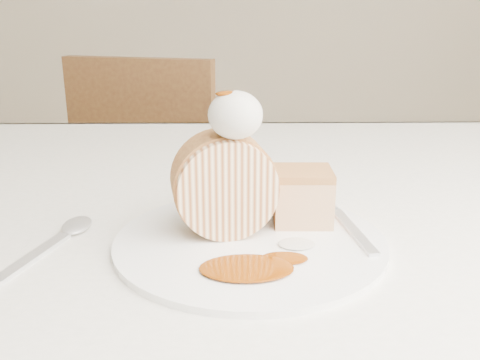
{
  "coord_description": "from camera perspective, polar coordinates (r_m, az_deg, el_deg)",
  "views": [
    {
      "loc": [
        -0.05,
        -0.46,
        0.99
      ],
      "look_at": [
        -0.05,
        0.05,
        0.82
      ],
      "focal_mm": 40.0,
      "sensor_mm": 36.0,
      "label": 1
    }
  ],
  "objects": [
    {
      "name": "caramel_drizzle",
      "position": [
        0.52,
        -1.17,
        9.84
      ],
      "size": [
        0.03,
        0.02,
        0.01
      ],
      "primitive_type": "ellipsoid",
      "color": "#763104",
      "rests_on": "whipped_cream"
    },
    {
      "name": "spoon",
      "position": [
        0.55,
        -22.35,
        -8.42
      ],
      "size": [
        0.08,
        0.18,
        0.0
      ],
      "primitive_type": "cube",
      "rotation": [
        0.0,
        0.0,
        -0.3
      ],
      "color": "silver",
      "rests_on": "table"
    },
    {
      "name": "plate",
      "position": [
        0.55,
        1.06,
        -6.57
      ],
      "size": [
        0.28,
        0.28,
        0.01
      ],
      "primitive_type": "cylinder",
      "rotation": [
        0.0,
        0.0,
        -0.02
      ],
      "color": "white",
      "rests_on": "table"
    },
    {
      "name": "whipped_cream",
      "position": [
        0.52,
        -0.5,
        6.94
      ],
      "size": [
        0.05,
        0.05,
        0.05
      ],
      "primitive_type": "ellipsoid",
      "color": "silver",
      "rests_on": "roulade_slice"
    },
    {
      "name": "table",
      "position": [
        0.74,
        3.39,
        -8.09
      ],
      "size": [
        1.4,
        0.9,
        0.75
      ],
      "color": "white",
      "rests_on": "ground"
    },
    {
      "name": "roulade_slice",
      "position": [
        0.55,
        -1.66,
        -0.52
      ],
      "size": [
        0.11,
        0.07,
        0.1
      ],
      "primitive_type": "cylinder",
      "rotation": [
        1.57,
        0.0,
        0.17
      ],
      "color": "#FDE0B0",
      "rests_on": "plate"
    },
    {
      "name": "chair_far",
      "position": [
        1.58,
        -8.64,
        -0.32
      ],
      "size": [
        0.5,
        0.5,
        0.86
      ],
      "rotation": [
        0.0,
        0.0,
        2.87
      ],
      "color": "brown",
      "rests_on": "ground"
    },
    {
      "name": "caramel_pool",
      "position": [
        0.49,
        0.69,
        -9.35
      ],
      "size": [
        0.09,
        0.06,
        0.0
      ],
      "primitive_type": null,
      "rotation": [
        0.0,
        0.0,
        -0.02
      ],
      "color": "#763104",
      "rests_on": "plate"
    },
    {
      "name": "cake_chunk",
      "position": [
        0.59,
        6.68,
        -2.06
      ],
      "size": [
        0.06,
        0.06,
        0.05
      ],
      "primitive_type": "cube",
      "rotation": [
        0.0,
        0.0,
        -0.02
      ],
      "color": "#BB8746",
      "rests_on": "plate"
    },
    {
      "name": "fork",
      "position": [
        0.58,
        12.0,
        -5.29
      ],
      "size": [
        0.04,
        0.17,
        0.0
      ],
      "primitive_type": "cube",
      "rotation": [
        0.0,
        0.0,
        0.13
      ],
      "color": "silver",
      "rests_on": "plate"
    }
  ]
}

